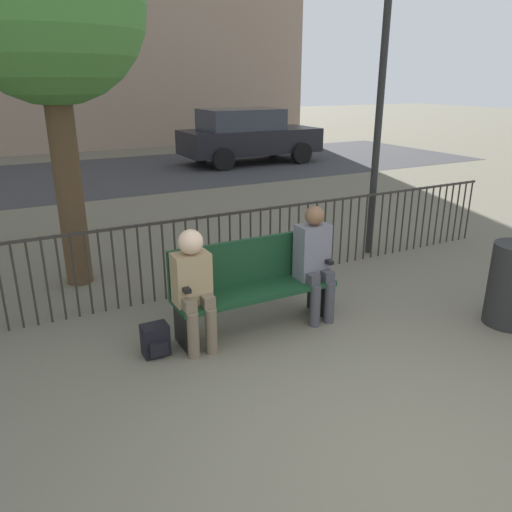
% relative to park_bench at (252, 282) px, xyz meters
% --- Properties ---
extents(ground_plane, '(80.00, 80.00, 0.00)m').
position_rel_park_bench_xyz_m(ground_plane, '(0.00, -2.36, -0.49)').
color(ground_plane, '#605B4C').
extents(park_bench, '(1.69, 0.45, 0.92)m').
position_rel_park_bench_xyz_m(park_bench, '(0.00, 0.00, 0.00)').
color(park_bench, '#14381E').
rests_on(park_bench, ground).
extents(seated_person_0, '(0.34, 0.39, 1.17)m').
position_rel_park_bench_xyz_m(seated_person_0, '(-0.68, -0.13, 0.18)').
color(seated_person_0, brown).
rests_on(seated_person_0, ground).
extents(seated_person_1, '(0.34, 0.39, 1.23)m').
position_rel_park_bench_xyz_m(seated_person_1, '(0.67, -0.13, 0.19)').
color(seated_person_1, '#3D3D42').
rests_on(seated_person_1, ground).
extents(backpack, '(0.24, 0.21, 0.30)m').
position_rel_park_bench_xyz_m(backpack, '(-1.06, -0.09, -0.34)').
color(backpack, black).
rests_on(backpack, ground).
extents(fence_railing, '(9.01, 0.03, 0.95)m').
position_rel_park_bench_xyz_m(fence_railing, '(-0.02, 1.08, 0.07)').
color(fence_railing, '#2D2823').
rests_on(fence_railing, ground).
extents(tree_1, '(2.13, 2.13, 4.27)m').
position_rel_park_bench_xyz_m(tree_1, '(-1.38, 2.11, 2.66)').
color(tree_1, '#4C3823').
rests_on(tree_1, ground).
extents(lamp_post, '(0.28, 0.28, 3.79)m').
position_rel_park_bench_xyz_m(lamp_post, '(2.63, 1.28, 2.00)').
color(lamp_post, black).
rests_on(lamp_post, ground).
extents(street_surface, '(24.00, 6.00, 0.01)m').
position_rel_park_bench_xyz_m(street_surface, '(0.00, 9.64, -0.49)').
color(street_surface, '#333335').
rests_on(street_surface, ground).
extents(parked_car_0, '(4.20, 1.94, 1.62)m').
position_rel_park_bench_xyz_m(parked_car_0, '(4.87, 9.59, 0.35)').
color(parked_car_0, black).
rests_on(parked_car_0, ground).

